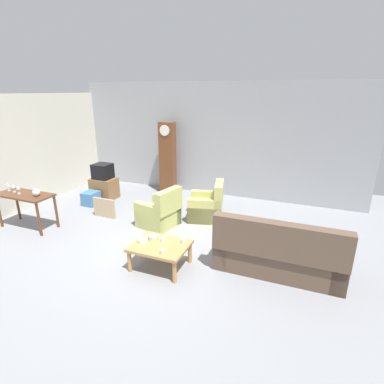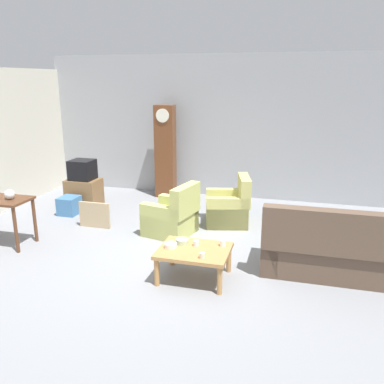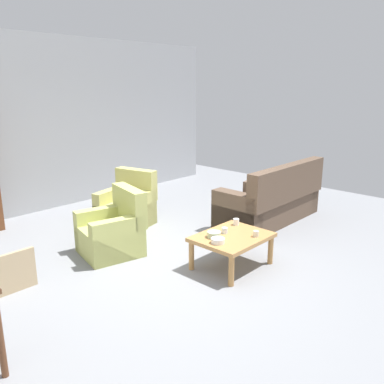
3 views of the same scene
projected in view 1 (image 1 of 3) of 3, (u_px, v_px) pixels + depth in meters
ground_plane at (155, 247)px, 5.94m from camera, size 10.40×10.40×0.00m
garage_door_wall at (213, 140)px, 8.57m from camera, size 8.40×0.16×3.20m
pegboard_wall_left at (10, 155)px, 7.31m from camera, size 0.12×6.40×2.88m
couch_floral at (278, 253)px, 5.01m from camera, size 2.10×0.89×1.04m
armchair_olive_near at (160, 213)px, 6.76m from camera, size 0.94×0.92×0.92m
armchair_olive_far at (207, 207)px, 7.15m from camera, size 0.95×0.93×0.92m
coffee_table_wood at (160, 248)px, 5.15m from camera, size 0.96×0.76×0.43m
console_table_dark at (25, 199)px, 6.58m from camera, size 1.30×0.56×0.79m
grandfather_clock at (168, 158)px, 8.77m from camera, size 0.44×0.30×2.10m
tv_stand_cabinet at (104, 188)px, 8.51m from camera, size 0.68×0.52×0.59m
tv_crt at (103, 171)px, 8.35m from camera, size 0.48×0.44×0.42m
framed_picture_leaning at (104, 208)px, 7.25m from camera, size 0.60×0.05×0.48m
storage_box_blue at (91, 198)px, 8.06m from camera, size 0.37×0.41×0.36m
glass_dome_cloche at (36, 192)px, 6.40m from camera, size 0.16×0.16×0.16m
cup_white_porcelain at (184, 241)px, 5.17m from camera, size 0.08×0.08×0.09m
cup_blue_rimmed at (163, 240)px, 5.23m from camera, size 0.08×0.08×0.08m
cup_cream_tall at (162, 251)px, 4.84m from camera, size 0.07×0.07×0.08m
bowl_white_stacked at (143, 240)px, 5.21m from camera, size 0.17×0.17×0.06m
bowl_shallow_green at (153, 237)px, 5.31m from camera, size 0.18×0.18×0.07m
wine_glass_tall at (8, 185)px, 6.70m from camera, size 0.06×0.06×0.20m
wine_glass_mid at (14, 187)px, 6.63m from camera, size 0.07×0.07×0.19m
wine_glass_short at (18, 188)px, 6.51m from camera, size 0.07×0.07×0.20m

